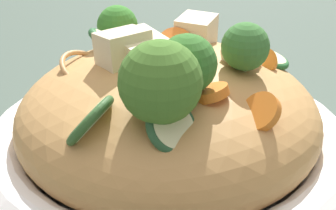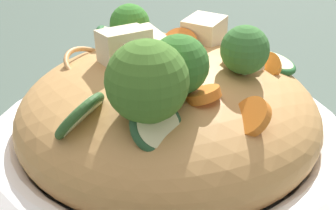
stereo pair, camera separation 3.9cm
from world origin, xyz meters
name	(u,v)px [view 2 (the right image)]	position (x,y,z in m)	size (l,w,h in m)	color
ground_plane	(168,189)	(0.00, 0.00, 0.00)	(3.00, 3.00, 0.00)	#435349
serving_bowl	(168,157)	(0.00, 0.00, 0.03)	(0.29, 0.29, 0.06)	white
noodle_heap	(168,115)	(0.00, 0.00, 0.07)	(0.23, 0.23, 0.10)	tan
broccoli_florets	(164,62)	(-0.02, 0.01, 0.13)	(0.22, 0.14, 0.08)	#9FBA73
carrot_coins	(225,81)	(-0.04, -0.03, 0.11)	(0.14, 0.10, 0.03)	orange
zucchini_slices	(150,81)	(-0.01, 0.02, 0.11)	(0.17, 0.21, 0.04)	beige
chicken_chunks	(164,46)	(0.02, -0.01, 0.12)	(0.09, 0.12, 0.04)	beige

